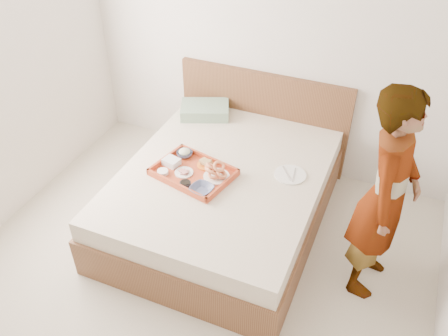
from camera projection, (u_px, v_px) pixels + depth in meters
ground at (172, 309)px, 3.41m from camera, size 3.50×4.00×0.01m
wall_back at (271, 35)px, 4.07m from camera, size 3.50×0.01×2.60m
bed at (223, 196)px, 3.98m from camera, size 1.65×2.00×0.53m
headboard at (263, 118)px, 4.56m from camera, size 1.65×0.06×0.95m
pillow at (205, 110)px, 4.47m from camera, size 0.53×0.45×0.11m
tray at (193, 172)px, 3.77m from camera, size 0.69×0.56×0.05m
prawn_plate at (217, 177)px, 3.73m from camera, size 0.25×0.25×0.01m
navy_bowl_big at (202, 189)px, 3.59m from camera, size 0.20×0.20×0.04m
sauce_dish at (185, 184)px, 3.64m from camera, size 0.11×0.11×0.03m
meat_plate at (184, 173)px, 3.77m from camera, size 0.18×0.18×0.01m
bread_plate at (206, 165)px, 3.85m from camera, size 0.18×0.18×0.01m
salad_bowl at (185, 154)px, 3.94m from camera, size 0.16×0.16×0.04m
plastic_tub at (171, 162)px, 3.85m from camera, size 0.15×0.13×0.05m
cheese_round at (163, 172)px, 3.76m from camera, size 0.11×0.11×0.03m
dinner_plate at (290, 175)px, 3.78m from camera, size 0.32×0.32×0.01m
person at (386, 197)px, 3.14m from camera, size 0.45×0.63×1.63m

